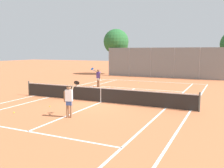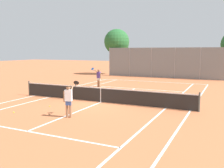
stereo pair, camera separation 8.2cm
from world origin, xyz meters
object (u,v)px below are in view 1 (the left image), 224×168
Objects in this scene: loose_tennis_ball_1 at (14,112)px; loose_tennis_ball_2 at (138,83)px; loose_tennis_ball_0 at (50,106)px; player_near_side at (69,99)px; tennis_net at (101,94)px; tree_behind_left at (117,43)px; player_far_left at (98,77)px.

loose_tennis_ball_1 is 1.00× the size of loose_tennis_ball_2.
loose_tennis_ball_0 is 1.00× the size of loose_tennis_ball_2.
loose_tennis_ball_1 is at bearing -170.52° from player_near_side.
tennis_net is 181.82× the size of loose_tennis_ball_2.
loose_tennis_ball_1 and loose_tennis_ball_2 have the same top height.
loose_tennis_ball_0 is 0.01× the size of tree_behind_left.
tree_behind_left is at bearing 102.97° from loose_tennis_ball_0.
tennis_net is 5.28m from loose_tennis_ball_1.
loose_tennis_ball_1 is (0.47, -10.32, -0.89)m from player_far_left.
tennis_net is 6.81m from player_far_left.
tennis_net is 10.27m from loose_tennis_ball_2.
loose_tennis_ball_2 is (1.10, 12.63, 0.00)m from loose_tennis_ball_0.
player_near_side is at bearing -31.37° from loose_tennis_ball_0.
player_near_side is 22.98m from tree_behind_left.
player_near_side is 10.44m from player_far_left.
tennis_net is 181.82× the size of loose_tennis_ball_0.
player_far_left is 8.48m from loose_tennis_ball_0.
tree_behind_left reaches higher than loose_tennis_ball_2.
player_far_left is at bearing 119.43° from tennis_net.
tennis_net is 3.91m from player_near_side.
loose_tennis_ball_1 is 14.73m from loose_tennis_ball_2.
tennis_net is 181.82× the size of loose_tennis_ball_1.
tennis_net is 19.36m from tree_behind_left.
player_far_left is 4.96m from loose_tennis_ball_2.
tree_behind_left is (-3.41, 11.81, 3.45)m from player_far_left.
player_far_left is at bearing 98.43° from loose_tennis_ball_0.
loose_tennis_ball_0 is 1.00× the size of loose_tennis_ball_1.
loose_tennis_ball_0 is at bearing -94.97° from loose_tennis_ball_2.
player_far_left is 0.29× the size of tree_behind_left.
loose_tennis_ball_0 is at bearing 148.63° from player_near_side.
loose_tennis_ball_0 is 2.12m from loose_tennis_ball_1.
tennis_net is 6.76× the size of player_far_left.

